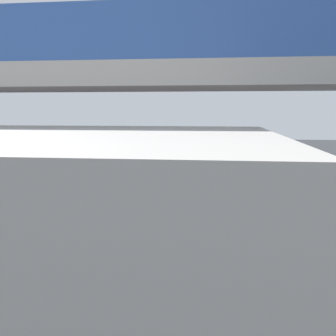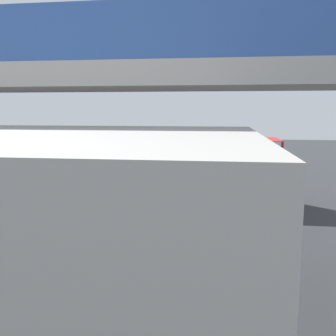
{
  "view_description": "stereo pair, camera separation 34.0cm",
  "coord_description": "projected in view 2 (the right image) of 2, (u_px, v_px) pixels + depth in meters",
  "views": [
    {
      "loc": [
        -2.68,
        19.42,
        4.53
      ],
      "look_at": [
        -0.4,
        0.58,
        1.6
      ],
      "focal_mm": 40.69,
      "sensor_mm": 36.0,
      "label": 1
    },
    {
      "loc": [
        -3.01,
        19.37,
        4.53
      ],
      "look_at": [
        -0.4,
        0.58,
        1.6
      ],
      "focal_mm": 40.69,
      "sensor_mm": 36.0,
      "label": 2
    }
  ],
  "objects": [
    {
      "name": "ground",
      "position": [
        162.0,
        196.0,
        20.07
      ],
      "size": [
        80.0,
        80.0,
        0.0
      ],
      "primitive_type": "plane",
      "color": "#2D3033"
    },
    {
      "name": "city_bus",
      "position": [
        159.0,
        163.0,
        18.82
      ],
      "size": [
        11.54,
        2.85,
        3.15
      ],
      "color": "red",
      "rests_on": "ground"
    },
    {
      "name": "pedestrian",
      "position": [
        8.0,
        175.0,
        21.45
      ],
      "size": [
        0.38,
        0.38,
        1.79
      ],
      "color": "#2D2D38",
      "rests_on": "ground"
    },
    {
      "name": "traffic_sign",
      "position": [
        241.0,
        153.0,
        23.2
      ],
      "size": [
        0.08,
        0.6,
        2.8
      ],
      "color": "slate",
      "rests_on": "ground"
    },
    {
      "name": "lane_dash_leftmost",
      "position": [
        273.0,
        191.0,
        21.43
      ],
      "size": [
        2.0,
        0.2,
        0.01
      ],
      "primitive_type": "cube",
      "color": "silver",
      "rests_on": "ground"
    },
    {
      "name": "lane_dash_left",
      "position": [
        202.0,
        189.0,
        21.98
      ],
      "size": [
        2.0,
        0.2,
        0.01
      ],
      "primitive_type": "cube",
      "color": "silver",
      "rests_on": "ground"
    },
    {
      "name": "lane_dash_centre",
      "position": [
        134.0,
        187.0,
        22.52
      ],
      "size": [
        2.0,
        0.2,
        0.01
      ],
      "primitive_type": "cube",
      "color": "silver",
      "rests_on": "ground"
    },
    {
      "name": "lane_dash_right",
      "position": [
        70.0,
        185.0,
        23.06
      ],
      "size": [
        2.0,
        0.2,
        0.01
      ],
      "primitive_type": "cube",
      "color": "silver",
      "rests_on": "ground"
    },
    {
      "name": "pedestrian_overpass",
      "position": [
        91.0,
        95.0,
        8.85
      ],
      "size": [
        27.44,
        2.6,
        6.58
      ],
      "color": "#B2ADA5",
      "rests_on": "ground"
    }
  ]
}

